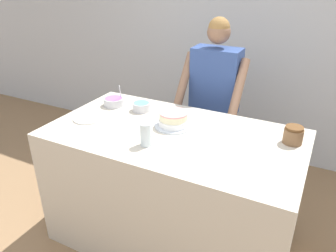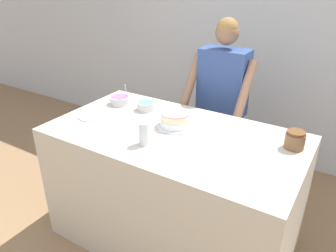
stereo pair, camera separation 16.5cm
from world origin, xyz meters
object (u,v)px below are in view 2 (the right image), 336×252
Objects in this scene: person_baker at (222,95)px; ceramic_plate at (93,116)px; drinking_glass at (144,133)px; stoneware_jar at (295,140)px; frosting_bowl_blue at (146,105)px; cake at (175,120)px; frosting_bowl_purple at (120,100)px.

ceramic_plate is at bearing -126.21° from person_baker.
person_baker is at bearing 85.69° from drinking_glass.
person_baker is 0.98m from stoneware_jar.
frosting_bowl_blue is 0.43m from ceramic_plate.
frosting_bowl_blue is at bearing 158.17° from cake.
drinking_glass reaches higher than cake.
frosting_bowl_blue is at bearing 2.45° from frosting_bowl_purple.
cake is 1.25× the size of ceramic_plate.
ceramic_plate is (-0.68, -0.93, -0.01)m from person_baker.
frosting_bowl_blue is (-0.36, 0.14, -0.01)m from cake.
stoneware_jar reaches higher than ceramic_plate.
drinking_glass is 0.62m from ceramic_plate.
drinking_glass is at bearing -14.01° from ceramic_plate.
stoneware_jar is at bearing 9.10° from cake.
stoneware_jar is (1.17, -0.02, 0.02)m from frosting_bowl_blue.
frosting_bowl_purple reaches higher than stoneware_jar.
person_baker is at bearing 140.67° from stoneware_jar.
frosting_bowl_purple is 0.84× the size of ceramic_plate.
person_baker is 0.73m from frosting_bowl_blue.
frosting_bowl_purple is 0.32m from ceramic_plate.
stoneware_jar is at bearing -0.16° from frosting_bowl_purple.
cake is 0.66m from ceramic_plate.
cake is at bearing 15.99° from ceramic_plate.
stoneware_jar is (1.44, 0.31, 0.05)m from ceramic_plate.
frosting_bowl_blue is 0.58m from drinking_glass.
cake reaches higher than ceramic_plate.
drinking_glass is 1.24× the size of stoneware_jar.
frosting_bowl_blue is at bearing 49.71° from ceramic_plate.
frosting_bowl_blue is 1.17m from stoneware_jar.
stoneware_jar is (0.81, 0.13, 0.01)m from cake.
frosting_bowl_purple reaches higher than drinking_glass.
frosting_bowl_purple is 1.43m from stoneware_jar.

